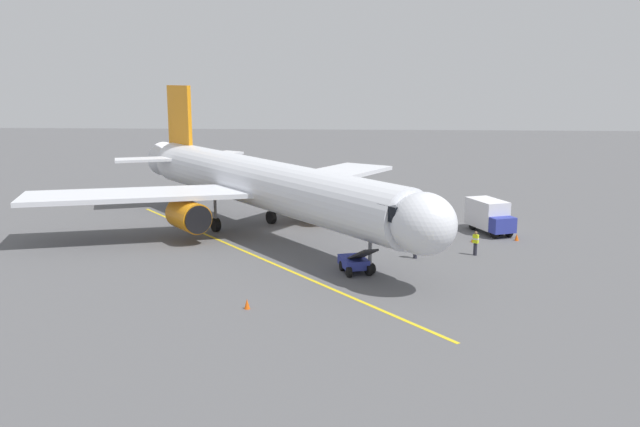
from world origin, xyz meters
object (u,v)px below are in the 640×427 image
(belt_loader_portside, at_px, (355,262))
(safety_cone_nose_right, at_px, (517,237))
(safety_cone_nose_left, at_px, (247,304))
(ground_crew_marshaller, at_px, (475,243))
(safety_cone_wing_port, at_px, (473,239))
(ground_crew_wing_walker, at_px, (415,246))
(airplane, at_px, (260,184))
(box_truck_near_nose, at_px, (490,216))

(belt_loader_portside, distance_m, safety_cone_nose_right, 15.42)
(safety_cone_nose_right, bearing_deg, safety_cone_nose_left, 43.00)
(ground_crew_marshaller, height_order, safety_cone_wing_port, ground_crew_marshaller)
(safety_cone_nose_left, bearing_deg, belt_loader_portside, -128.22)
(ground_crew_wing_walker, relative_size, safety_cone_wing_port, 3.11)
(safety_cone_nose_left, distance_m, safety_cone_nose_right, 24.41)
(airplane, bearing_deg, ground_crew_marshaller, 160.60)
(box_truck_near_nose, xyz_separation_m, safety_cone_nose_left, (16.22, 19.19, -1.11))
(belt_loader_portside, xyz_separation_m, safety_cone_wing_port, (-8.79, -8.71, -0.44))
(ground_crew_marshaller, xyz_separation_m, belt_loader_portside, (8.32, 4.87, -0.17))
(ground_crew_wing_walker, bearing_deg, belt_loader_portside, 42.68)
(box_truck_near_nose, relative_size, safety_cone_nose_left, 9.08)
(box_truck_near_nose, distance_m, safety_cone_nose_left, 25.16)
(ground_crew_marshaller, distance_m, safety_cone_wing_port, 3.92)
(box_truck_near_nose, xyz_separation_m, belt_loader_portside, (10.55, 11.99, -0.67))
(safety_cone_nose_left, bearing_deg, safety_cone_wing_port, -132.27)
(safety_cone_nose_left, height_order, safety_cone_nose_right, same)
(box_truck_near_nose, relative_size, belt_loader_portside, 1.06)
(box_truck_near_nose, distance_m, belt_loader_portside, 15.99)
(safety_cone_nose_right, bearing_deg, belt_loader_portside, 37.79)
(belt_loader_portside, xyz_separation_m, safety_cone_nose_right, (-12.18, -9.45, -0.44))
(box_truck_near_nose, distance_m, safety_cone_wing_port, 3.89)
(box_truck_near_nose, relative_size, safety_cone_nose_right, 9.08)
(airplane, distance_m, safety_cone_nose_right, 20.23)
(safety_cone_wing_port, bearing_deg, box_truck_near_nose, -118.19)
(airplane, bearing_deg, box_truck_near_nose, -175.32)
(belt_loader_portside, relative_size, safety_cone_nose_left, 8.58)
(airplane, xyz_separation_m, safety_cone_nose_right, (-19.86, 1.05, -3.73))
(ground_crew_marshaller, distance_m, safety_cone_nose_left, 18.49)
(ground_crew_marshaller, height_order, safety_cone_nose_left, ground_crew_marshaller)
(ground_crew_marshaller, bearing_deg, safety_cone_nose_left, 40.78)
(ground_crew_marshaller, xyz_separation_m, safety_cone_wing_port, (-0.47, -3.84, -0.61))
(box_truck_near_nose, relative_size, safety_cone_wing_port, 9.08)
(safety_cone_nose_left, xyz_separation_m, safety_cone_wing_port, (-14.46, -15.91, 0.00))
(ground_crew_wing_walker, bearing_deg, safety_cone_nose_right, -144.94)
(box_truck_near_nose, bearing_deg, safety_cone_nose_right, 122.71)
(airplane, xyz_separation_m, safety_cone_nose_left, (-2.00, 17.70, -3.73))
(safety_cone_nose_left, xyz_separation_m, safety_cone_nose_right, (-17.86, -16.65, 0.00))
(airplane, distance_m, box_truck_near_nose, 18.47)
(ground_crew_wing_walker, xyz_separation_m, safety_cone_wing_port, (-4.71, -4.95, -0.61))
(safety_cone_wing_port, bearing_deg, airplane, -6.20)
(ground_crew_marshaller, bearing_deg, airplane, -19.40)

